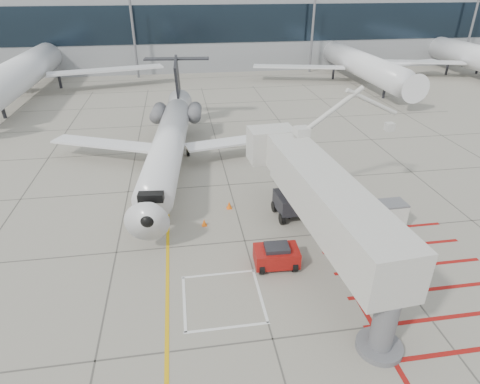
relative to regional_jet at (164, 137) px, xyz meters
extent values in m
plane|color=gray|center=(4.88, -13.82, -3.76)|extent=(260.00, 260.00, 0.00)
cone|color=#DC570B|center=(2.45, -7.61, -3.51)|extent=(0.36, 0.36, 0.49)
cone|color=#FF610D|center=(4.42, -5.57, -3.48)|extent=(0.40, 0.40, 0.56)
cube|color=gray|center=(14.88, 56.18, 3.24)|extent=(180.00, 28.00, 14.00)
cube|color=black|center=(14.88, 42.13, 4.24)|extent=(180.00, 0.10, 6.00)
camera|label=1|loc=(1.36, -30.66, 11.11)|focal=30.00mm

